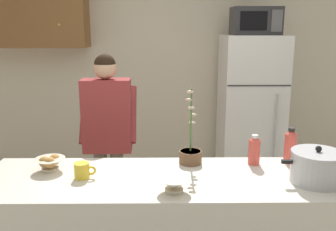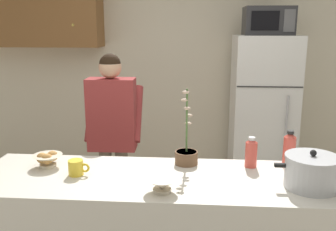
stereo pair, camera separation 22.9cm
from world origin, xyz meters
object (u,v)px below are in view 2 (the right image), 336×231
at_px(bottle_near_edge, 289,149).
at_px(bottle_mid_counter, 251,152).
at_px(cooking_pot, 312,172).
at_px(coffee_mug, 76,168).
at_px(refrigerator, 262,117).
at_px(person_near_pot, 112,125).
at_px(empty_bowl, 162,184).
at_px(microwave, 268,21).
at_px(bread_bowl, 48,159).
at_px(potted_orchid, 186,153).

distance_m(bottle_near_edge, bottle_mid_counter, 0.25).
bearing_deg(bottle_near_edge, cooking_pot, -81.64).
bearing_deg(coffee_mug, refrigerator, 52.46).
relative_size(person_near_pot, coffee_mug, 12.14).
bearing_deg(bottle_near_edge, bottle_mid_counter, -173.97).
distance_m(cooking_pot, empty_bowl, 0.84).
height_order(refrigerator, microwave, microwave).
height_order(refrigerator, bread_bowl, refrigerator).
bearing_deg(empty_bowl, microwave, 66.50).
xyz_separation_m(coffee_mug, bottle_near_edge, (1.32, 0.25, 0.07)).
distance_m(refrigerator, person_near_pot, 1.69).
distance_m(empty_bowl, potted_orchid, 0.46).
bearing_deg(potted_orchid, bottle_mid_counter, -2.92).
relative_size(microwave, bottle_near_edge, 2.00).
xyz_separation_m(refrigerator, person_near_pot, (-1.42, -0.90, 0.13)).
relative_size(coffee_mug, potted_orchid, 0.26).
bearing_deg(bread_bowl, cooking_pot, -6.92).
bearing_deg(microwave, bottle_near_edge, -93.78).
height_order(cooking_pot, bread_bowl, cooking_pot).
height_order(coffee_mug, empty_bowl, coffee_mug).
distance_m(empty_bowl, bottle_mid_counter, 0.68).
relative_size(person_near_pot, empty_bowl, 8.62).
relative_size(refrigerator, bottle_mid_counter, 8.63).
xyz_separation_m(microwave, bread_bowl, (-1.65, -1.72, -0.89)).
height_order(bread_bowl, empty_bowl, bread_bowl).
bearing_deg(refrigerator, bread_bowl, -133.58).
bearing_deg(coffee_mug, cooking_pot, -3.17).
bearing_deg(refrigerator, bottle_mid_counter, -102.05).
xyz_separation_m(empty_bowl, bottle_mid_counter, (0.54, 0.42, 0.05)).
height_order(cooking_pot, empty_bowl, cooking_pot).
bearing_deg(potted_orchid, empty_bowl, -105.17).
bearing_deg(microwave, empty_bowl, -113.50).
bearing_deg(coffee_mug, microwave, 52.13).
xyz_separation_m(person_near_pot, coffee_mug, (-0.01, -0.95, -0.02)).
bearing_deg(empty_bowl, bottle_mid_counter, 38.13).
height_order(bread_bowl, potted_orchid, potted_orchid).
xyz_separation_m(refrigerator, bottle_near_edge, (-0.10, -1.61, 0.18)).
bearing_deg(person_near_pot, refrigerator, 32.51).
xyz_separation_m(person_near_pot, cooking_pot, (1.36, -1.03, 0.03)).
bearing_deg(bread_bowl, potted_orchid, 7.97).
xyz_separation_m(microwave, cooking_pot, (-0.06, -1.91, -0.84)).
bearing_deg(bottle_mid_counter, refrigerator, 77.95).
xyz_separation_m(coffee_mug, potted_orchid, (0.66, 0.24, 0.02)).
xyz_separation_m(microwave, empty_bowl, (-0.88, -2.03, -0.89)).
bearing_deg(cooking_pot, bottle_mid_counter, 134.44).
bearing_deg(refrigerator, cooking_pot, -91.70).
distance_m(refrigerator, coffee_mug, 2.35).
bearing_deg(bottle_near_edge, empty_bowl, -150.22).
bearing_deg(coffee_mug, bread_bowl, 152.54).
height_order(bottle_mid_counter, potted_orchid, potted_orchid).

